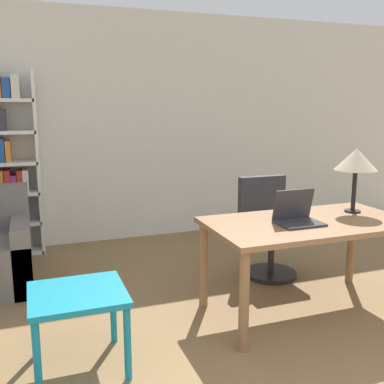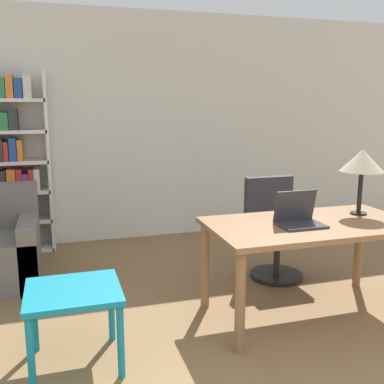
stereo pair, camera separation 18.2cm
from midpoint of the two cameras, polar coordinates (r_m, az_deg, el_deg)
name	(u,v)px [view 1 (the left image)]	position (r m, az deg, el deg)	size (l,w,h in m)	color
wall_back	(140,128)	(5.50, -7.60, 8.11)	(8.00, 0.06, 2.70)	silver
desk	(308,233)	(3.58, 13.14, -5.09)	(1.58, 0.85, 0.75)	olive
laptop	(297,216)	(3.45, 11.74, -3.06)	(0.33, 0.25, 0.26)	#2D2D33
table_lamp	(356,161)	(3.88, 18.87, 3.79)	(0.34, 0.34, 0.53)	black
office_chair	(268,229)	(4.38, 8.48, -4.73)	(0.51, 0.51, 0.94)	black
side_table_blue	(78,304)	(2.95, -16.08, -13.49)	(0.58, 0.54, 0.51)	teal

